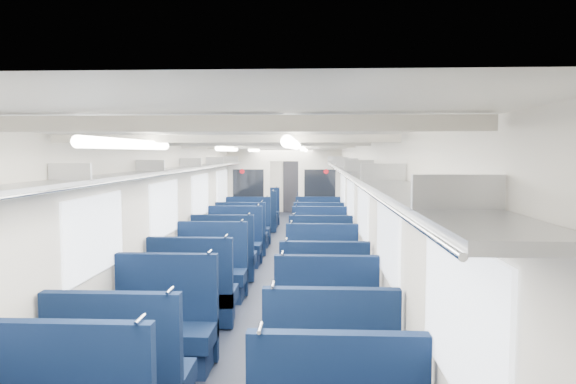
% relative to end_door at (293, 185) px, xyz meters
% --- Properties ---
extents(floor, '(2.80, 18.00, 0.01)m').
position_rel_end_door_xyz_m(floor, '(0.00, -8.94, -1.00)').
color(floor, black).
rests_on(floor, ground).
extents(ceiling, '(2.80, 18.00, 0.01)m').
position_rel_end_door_xyz_m(ceiling, '(0.00, -8.94, 1.35)').
color(ceiling, silver).
rests_on(ceiling, wall_left).
extents(wall_left, '(0.02, 18.00, 2.35)m').
position_rel_end_door_xyz_m(wall_left, '(-1.40, -8.94, 0.18)').
color(wall_left, beige).
rests_on(wall_left, floor).
extents(dado_left, '(0.03, 17.90, 0.70)m').
position_rel_end_door_xyz_m(dado_left, '(-1.39, -8.94, -0.65)').
color(dado_left, black).
rests_on(dado_left, floor).
extents(wall_right, '(0.02, 18.00, 2.35)m').
position_rel_end_door_xyz_m(wall_right, '(1.40, -8.94, 0.18)').
color(wall_right, beige).
rests_on(wall_right, floor).
extents(dado_right, '(0.03, 17.90, 0.70)m').
position_rel_end_door_xyz_m(dado_right, '(1.39, -8.94, -0.65)').
color(dado_right, black).
rests_on(dado_right, floor).
extents(wall_far, '(2.80, 0.02, 2.35)m').
position_rel_end_door_xyz_m(wall_far, '(0.00, 0.06, 0.18)').
color(wall_far, beige).
rests_on(wall_far, floor).
extents(luggage_rack_left, '(0.36, 17.40, 0.18)m').
position_rel_end_door_xyz_m(luggage_rack_left, '(-1.21, -8.94, 0.97)').
color(luggage_rack_left, '#B2B5BA').
rests_on(luggage_rack_left, wall_left).
extents(luggage_rack_right, '(0.36, 17.40, 0.18)m').
position_rel_end_door_xyz_m(luggage_rack_right, '(1.21, -8.94, 0.97)').
color(luggage_rack_right, '#B2B5BA').
rests_on(luggage_rack_right, wall_right).
extents(windows, '(2.78, 15.60, 0.75)m').
position_rel_end_door_xyz_m(windows, '(0.00, -9.40, 0.42)').
color(windows, white).
rests_on(windows, wall_left).
extents(ceiling_fittings, '(2.70, 16.06, 0.11)m').
position_rel_end_door_xyz_m(ceiling_fittings, '(0.00, -9.20, 1.29)').
color(ceiling_fittings, beige).
rests_on(ceiling_fittings, ceiling).
extents(end_door, '(0.75, 0.06, 2.00)m').
position_rel_end_door_xyz_m(end_door, '(0.00, 0.00, 0.00)').
color(end_door, black).
rests_on(end_door, floor).
extents(bulkhead, '(2.80, 0.10, 2.35)m').
position_rel_end_door_xyz_m(bulkhead, '(-0.00, -6.39, 0.23)').
color(bulkhead, beige).
rests_on(bulkhead, floor).
extents(seat_5, '(1.07, 0.59, 1.19)m').
position_rel_end_door_xyz_m(seat_5, '(0.83, -14.83, -0.63)').
color(seat_5, '#0C1B3A').
rests_on(seat_5, floor).
extents(seat_6, '(1.07, 0.59, 1.19)m').
position_rel_end_door_xyz_m(seat_6, '(-0.83, -13.84, -0.63)').
color(seat_6, '#0C1B3A').
rests_on(seat_6, floor).
extents(seat_7, '(1.07, 0.59, 1.19)m').
position_rel_end_door_xyz_m(seat_7, '(0.83, -13.86, -0.63)').
color(seat_7, '#0C1B3A').
rests_on(seat_7, floor).
extents(seat_8, '(1.07, 0.59, 1.19)m').
position_rel_end_door_xyz_m(seat_8, '(-0.83, -12.52, -0.63)').
color(seat_8, '#0C1B3A').
rests_on(seat_8, floor).
extents(seat_9, '(1.07, 0.59, 1.19)m').
position_rel_end_door_xyz_m(seat_9, '(0.83, -12.74, -0.63)').
color(seat_9, '#0C1B3A').
rests_on(seat_9, floor).
extents(seat_10, '(1.07, 0.59, 1.19)m').
position_rel_end_door_xyz_m(seat_10, '(-0.83, -11.35, -0.63)').
color(seat_10, '#0C1B3A').
rests_on(seat_10, floor).
extents(seat_11, '(1.07, 0.59, 1.19)m').
position_rel_end_door_xyz_m(seat_11, '(0.83, -11.52, -0.63)').
color(seat_11, '#0C1B3A').
rests_on(seat_11, floor).
extents(seat_12, '(1.07, 0.59, 1.19)m').
position_rel_end_door_xyz_m(seat_12, '(-0.83, -10.21, -0.63)').
color(seat_12, '#0C1B3A').
rests_on(seat_12, floor).
extents(seat_13, '(1.07, 0.59, 1.19)m').
position_rel_end_door_xyz_m(seat_13, '(0.83, -10.22, -0.63)').
color(seat_13, '#0C1B3A').
rests_on(seat_13, floor).
extents(seat_14, '(1.07, 0.59, 1.19)m').
position_rel_end_door_xyz_m(seat_14, '(-0.83, -9.04, -0.63)').
color(seat_14, '#0C1B3A').
rests_on(seat_14, floor).
extents(seat_15, '(1.07, 0.59, 1.19)m').
position_rel_end_door_xyz_m(seat_15, '(0.83, -9.07, -0.63)').
color(seat_15, '#0C1B3A').
rests_on(seat_15, floor).
extents(seat_16, '(1.07, 0.59, 1.19)m').
position_rel_end_door_xyz_m(seat_16, '(-0.83, -8.01, -0.63)').
color(seat_16, '#0C1B3A').
rests_on(seat_16, floor).
extents(seat_17, '(1.07, 0.59, 1.19)m').
position_rel_end_door_xyz_m(seat_17, '(0.83, -7.96, -0.63)').
color(seat_17, '#0C1B3A').
rests_on(seat_17, floor).
extents(seat_18, '(1.07, 0.59, 1.19)m').
position_rel_end_door_xyz_m(seat_18, '(-0.83, -6.95, -0.63)').
color(seat_18, '#0C1B3A').
rests_on(seat_18, floor).
extents(seat_19, '(1.07, 0.59, 1.19)m').
position_rel_end_door_xyz_m(seat_19, '(0.83, -6.86, -0.63)').
color(seat_19, '#0C1B3A').
rests_on(seat_19, floor).
extents(seat_20, '(1.07, 0.59, 1.19)m').
position_rel_end_door_xyz_m(seat_20, '(-0.83, -4.76, -0.63)').
color(seat_20, '#0C1B3A').
rests_on(seat_20, floor).
extents(seat_21, '(1.07, 0.59, 1.19)m').
position_rel_end_door_xyz_m(seat_21, '(0.83, -4.92, -0.63)').
color(seat_21, '#0C1B3A').
rests_on(seat_21, floor).
extents(seat_22, '(1.07, 0.59, 1.19)m').
position_rel_end_door_xyz_m(seat_22, '(-0.83, -3.64, -0.63)').
color(seat_22, '#0C1B3A').
rests_on(seat_22, floor).
extents(seat_23, '(1.07, 0.59, 1.19)m').
position_rel_end_door_xyz_m(seat_23, '(0.83, -3.57, -0.63)').
color(seat_23, '#0C1B3A').
rests_on(seat_23, floor).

